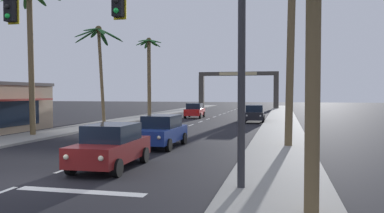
# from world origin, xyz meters

# --- Properties ---
(ground_plane) EXTENTS (220.00, 220.00, 0.00)m
(ground_plane) POSITION_xyz_m (0.00, 0.00, 0.00)
(ground_plane) COLOR black
(sidewalk_right) EXTENTS (3.20, 110.00, 0.14)m
(sidewalk_right) POSITION_xyz_m (7.80, 20.00, 0.07)
(sidewalk_right) COLOR gray
(sidewalk_right) RESTS_ON ground
(sidewalk_left) EXTENTS (3.20, 110.00, 0.14)m
(sidewalk_left) POSITION_xyz_m (-7.80, 20.00, 0.07)
(sidewalk_left) COLOR gray
(sidewalk_left) RESTS_ON ground
(lane_markings) EXTENTS (4.28, 88.36, 0.01)m
(lane_markings) POSITION_xyz_m (0.44, 20.02, 0.00)
(lane_markings) COLOR silver
(lane_markings) RESTS_ON ground
(traffic_signal_mast) EXTENTS (11.81, 0.41, 6.90)m
(traffic_signal_mast) POSITION_xyz_m (3.03, 0.39, 5.05)
(traffic_signal_mast) COLOR #2D2D33
(traffic_signal_mast) RESTS_ON ground
(sedan_lead_at_stop_bar) EXTENTS (1.99, 4.47, 1.68)m
(sedan_lead_at_stop_bar) POSITION_xyz_m (1.56, 2.91, 0.85)
(sedan_lead_at_stop_bar) COLOR maroon
(sedan_lead_at_stop_bar) RESTS_ON ground
(sedan_third_in_queue) EXTENTS (2.01, 4.48, 1.68)m
(sedan_third_in_queue) POSITION_xyz_m (1.66, 8.99, 0.85)
(sedan_third_in_queue) COLOR navy
(sedan_third_in_queue) RESTS_ON ground
(sedan_oncoming_far) EXTENTS (2.10, 4.51, 1.68)m
(sedan_oncoming_far) POSITION_xyz_m (-1.89, 33.15, 0.85)
(sedan_oncoming_far) COLOR red
(sedan_oncoming_far) RESTS_ON ground
(sedan_parked_nearest_kerb) EXTENTS (2.06, 4.50, 1.68)m
(sedan_parked_nearest_kerb) POSITION_xyz_m (5.26, 27.72, 0.85)
(sedan_parked_nearest_kerb) COLOR black
(sedan_parked_nearest_kerb) RESTS_ON ground
(palm_left_second) EXTENTS (3.94, 3.81, 9.90)m
(palm_left_second) POSITION_xyz_m (-8.11, 11.78, 7.04)
(palm_left_second) COLOR brown
(palm_left_second) RESTS_ON ground
(palm_left_third) EXTENTS (4.56, 4.75, 9.02)m
(palm_left_third) POSITION_xyz_m (-8.50, 22.56, 6.95)
(palm_left_third) COLOR brown
(palm_left_third) RESTS_ON ground
(palm_left_farthest) EXTENTS (3.18, 3.29, 9.36)m
(palm_left_farthest) POSITION_xyz_m (-7.48, 33.43, 6.19)
(palm_left_farthest) COLOR brown
(palm_left_farthest) RESTS_ON ground
(palm_right_nearest) EXTENTS (3.91, 3.80, 6.71)m
(palm_right_nearest) POSITION_xyz_m (8.61, -1.68, 4.91)
(palm_right_nearest) COLOR brown
(palm_right_nearest) RESTS_ON ground
(palm_right_second) EXTENTS (3.16, 2.96, 10.07)m
(palm_right_second) POSITION_xyz_m (8.32, 10.04, 6.62)
(palm_right_second) COLOR brown
(palm_right_second) RESTS_ON ground
(town_gateway_arch) EXTENTS (14.44, 0.90, 6.67)m
(town_gateway_arch) POSITION_xyz_m (0.00, 60.88, 4.31)
(town_gateway_arch) COLOR #423D38
(town_gateway_arch) RESTS_ON ground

